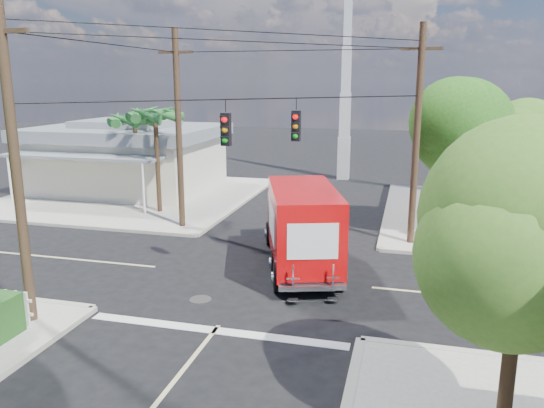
% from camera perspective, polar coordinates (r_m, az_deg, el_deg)
% --- Properties ---
extents(ground, '(120.00, 120.00, 0.00)m').
position_cam_1_polar(ground, '(18.97, -1.54, -7.82)').
color(ground, black).
rests_on(ground, ground).
extents(sidewalk_ne, '(14.12, 14.12, 0.14)m').
position_cam_1_polar(sidewalk_ne, '(29.28, 25.87, -1.47)').
color(sidewalk_ne, '#9F9A90').
rests_on(sidewalk_ne, ground).
extents(sidewalk_nw, '(14.12, 14.12, 0.14)m').
position_cam_1_polar(sidewalk_nw, '(32.77, -14.63, 0.87)').
color(sidewalk_nw, '#9F9A90').
rests_on(sidewalk_nw, ground).
extents(road_markings, '(32.00, 32.00, 0.01)m').
position_cam_1_polar(road_markings, '(17.66, -2.89, -9.45)').
color(road_markings, beige).
rests_on(road_markings, ground).
extents(building_nw, '(10.80, 10.20, 4.30)m').
position_cam_1_polar(building_nw, '(34.31, -15.20, 5.02)').
color(building_nw, beige).
rests_on(building_nw, sidewalk_nw).
extents(radio_tower, '(0.80, 0.80, 17.00)m').
position_cam_1_polar(radio_tower, '(37.30, 7.92, 11.24)').
color(radio_tower, silver).
rests_on(radio_tower, ground).
extents(tree_ne_front, '(4.21, 4.14, 6.66)m').
position_cam_1_polar(tree_ne_front, '(23.96, 20.14, 7.50)').
color(tree_ne_front, '#422D1C').
rests_on(tree_ne_front, sidewalk_ne).
extents(tree_ne_back, '(3.77, 3.66, 5.82)m').
position_cam_1_polar(tree_ne_back, '(26.54, 25.24, 6.27)').
color(tree_ne_back, '#422D1C').
rests_on(tree_ne_back, sidewalk_ne).
extents(tree_se, '(3.67, 3.54, 5.62)m').
position_cam_1_polar(tree_se, '(10.34, 25.48, -3.51)').
color(tree_se, '#422D1C').
rests_on(tree_se, sidewalk_se).
extents(palm_nw_front, '(3.01, 3.08, 5.59)m').
position_cam_1_polar(palm_nw_front, '(27.56, -12.45, 9.20)').
color(palm_nw_front, '#422D1C').
rests_on(palm_nw_front, sidewalk_nw).
extents(palm_nw_back, '(3.01, 3.08, 5.19)m').
position_cam_1_polar(palm_nw_back, '(29.84, -14.57, 8.65)').
color(palm_nw_back, '#422D1C').
rests_on(palm_nw_back, sidewalk_nw).
extents(utility_poles, '(12.00, 10.68, 9.00)m').
position_cam_1_polar(utility_poles, '(19.85, -4.75, 6.98)').
color(utility_poles, '#473321').
rests_on(utility_poles, ground).
extents(vending_boxes, '(1.90, 0.50, 1.10)m').
position_cam_1_polar(vending_boxes, '(24.04, 17.82, -2.20)').
color(vending_boxes, '#A51721').
rests_on(vending_boxes, sidewalk_ne).
extents(delivery_truck, '(4.19, 7.46, 3.10)m').
position_cam_1_polar(delivery_truck, '(19.59, 3.15, -2.30)').
color(delivery_truck, black).
rests_on(delivery_truck, ground).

